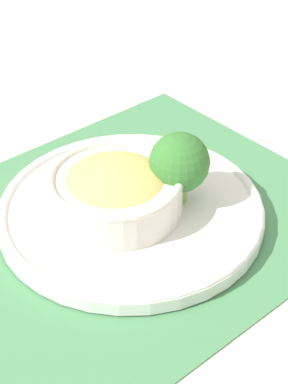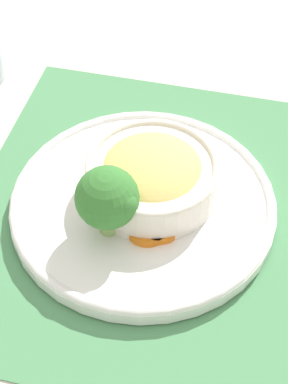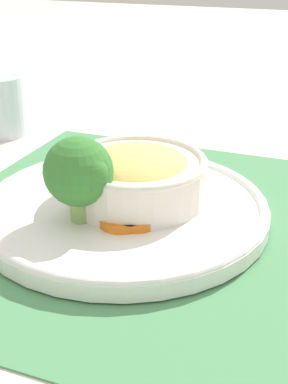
# 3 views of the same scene
# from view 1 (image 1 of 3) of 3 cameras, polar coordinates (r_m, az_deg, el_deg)

# --- Properties ---
(ground_plane) EXTENTS (4.00, 4.00, 0.00)m
(ground_plane) POSITION_cam_1_polar(r_m,az_deg,el_deg) (0.75, -1.16, -2.48)
(ground_plane) COLOR beige
(placemat) EXTENTS (0.41, 0.48, 0.00)m
(placemat) POSITION_cam_1_polar(r_m,az_deg,el_deg) (0.75, -1.16, -2.36)
(placemat) COLOR #4C8C59
(placemat) RESTS_ON ground_plane
(plate) EXTENTS (0.31, 0.31, 0.02)m
(plate) POSITION_cam_1_polar(r_m,az_deg,el_deg) (0.74, -1.17, -1.56)
(plate) COLOR white
(plate) RESTS_ON placemat
(bowl) EXTENTS (0.15, 0.15, 0.06)m
(bowl) POSITION_cam_1_polar(r_m,az_deg,el_deg) (0.72, -2.55, 0.25)
(bowl) COLOR silver
(bowl) RESTS_ON plate
(broccoli_floret) EXTENTS (0.07, 0.07, 0.09)m
(broccoli_floret) POSITION_cam_1_polar(r_m,az_deg,el_deg) (0.72, 3.16, 2.64)
(broccoli_floret) COLOR #84AD5B
(broccoli_floret) RESTS_ON plate
(carrot_slice_near) EXTENTS (0.05, 0.05, 0.01)m
(carrot_slice_near) POSITION_cam_1_polar(r_m,az_deg,el_deg) (0.77, 0.51, 0.76)
(carrot_slice_near) COLOR orange
(carrot_slice_near) RESTS_ON plate
(carrot_slice_middle) EXTENTS (0.05, 0.05, 0.01)m
(carrot_slice_middle) POSITION_cam_1_polar(r_m,az_deg,el_deg) (0.77, -0.50, 0.97)
(carrot_slice_middle) COLOR orange
(carrot_slice_middle) RESTS_ON plate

